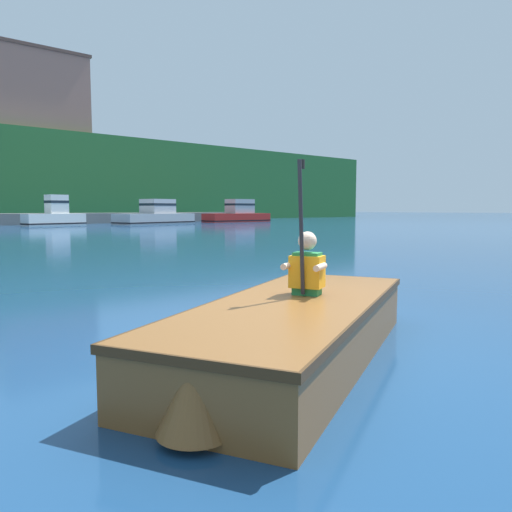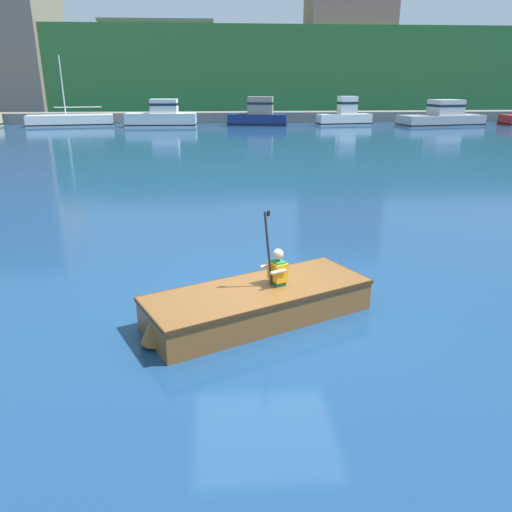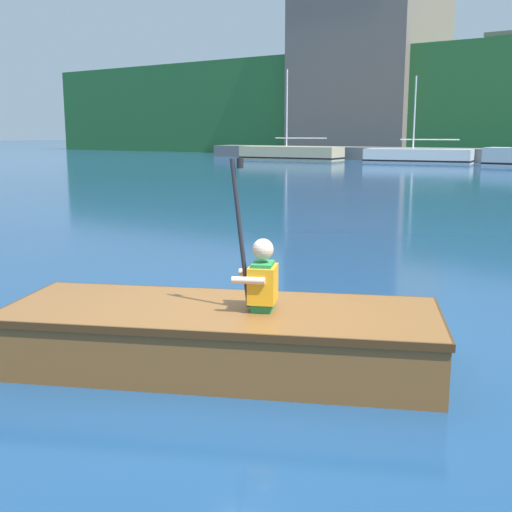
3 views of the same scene
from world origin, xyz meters
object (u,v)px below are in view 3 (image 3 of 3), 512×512
object	(u,v)px
person_paddler	(261,278)
moored_boat_dock_west_inner	(291,153)
moored_boat_dock_east_inner	(418,156)
rowboat_foreground	(214,333)

from	to	relation	value
person_paddler	moored_boat_dock_west_inner	bearing A→B (deg)	121.80
moored_boat_dock_east_inner	rowboat_foreground	world-z (taller)	moored_boat_dock_east_inner
moored_boat_dock_west_inner	person_paddler	distance (m)	42.09
moored_boat_dock_west_inner	moored_boat_dock_east_inner	world-z (taller)	moored_boat_dock_west_inner
person_paddler	moored_boat_dock_east_inner	bearing A→B (deg)	109.43
moored_boat_dock_east_inner	person_paddler	world-z (taller)	moored_boat_dock_east_inner
rowboat_foreground	person_paddler	size ratio (longest dim) A/B	3.09
moored_boat_dock_west_inner	moored_boat_dock_east_inner	bearing A→B (deg)	3.61
moored_boat_dock_east_inner	rowboat_foreground	size ratio (longest dim) A/B	1.90
moored_boat_dock_east_inner	person_paddler	xyz separation A→B (m)	(12.83, -36.36, 0.33)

